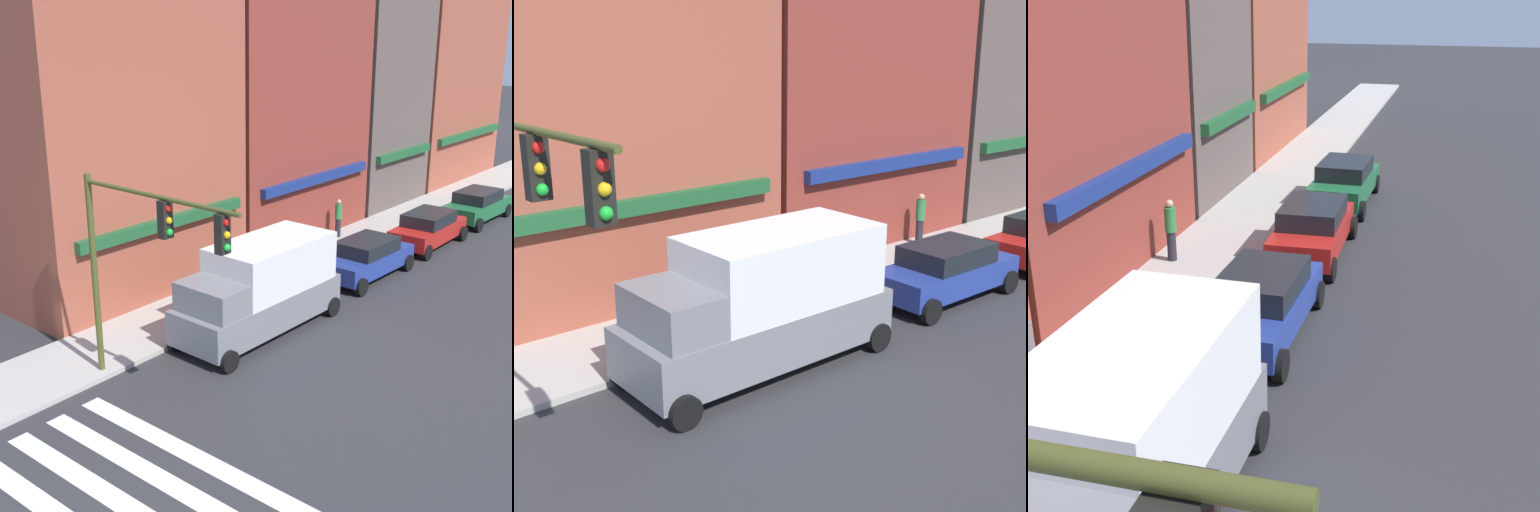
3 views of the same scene
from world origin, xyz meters
TOP-DOWN VIEW (x-y plane):
  - storefront_row at (23.02, 11.50)m, footprint 34.77×5.30m
  - traffic_signal at (5.70, 4.36)m, footprint 0.32×5.48m
  - box_truck_grey at (10.92, 4.70)m, footprint 6.23×2.42m
  - sedan_blue at (17.55, 4.70)m, footprint 4.43×2.02m
  - sedan_red at (22.82, 4.70)m, footprint 4.45×2.02m
  - sedan_green at (28.20, 4.70)m, footprint 4.45×2.02m
  - pedestrian_blue_shirt at (11.83, 7.31)m, footprint 0.32×0.32m
  - pedestrian_grey_coat at (13.76, 8.14)m, footprint 0.32×0.32m
  - pedestrian_green_top at (21.08, 8.36)m, footprint 0.32×0.32m
  - fire_hydrant at (9.64, 6.40)m, footprint 0.24×0.24m

SIDE VIEW (x-z plane):
  - fire_hydrant at x=9.64m, z-range 0.19..1.03m
  - sedan_blue at x=17.55m, z-range 0.05..1.64m
  - sedan_red at x=22.82m, z-range 0.05..1.64m
  - sedan_green at x=28.20m, z-range 0.05..1.64m
  - pedestrian_blue_shirt at x=11.83m, z-range 0.19..1.96m
  - pedestrian_grey_coat at x=13.76m, z-range 0.19..1.96m
  - pedestrian_green_top at x=21.08m, z-range 0.19..1.96m
  - box_truck_grey at x=10.92m, z-range 0.07..3.11m
  - traffic_signal at x=5.70m, z-range 1.38..7.32m
  - storefront_row at x=23.02m, z-range -0.84..12.89m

